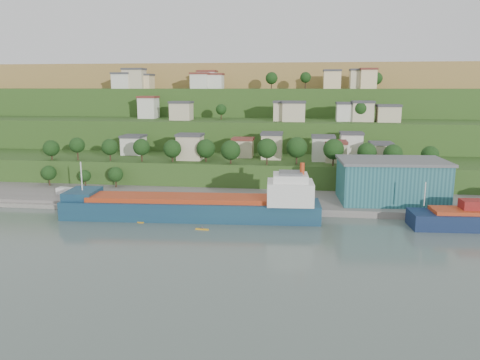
% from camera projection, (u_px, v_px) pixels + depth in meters
% --- Properties ---
extents(ground, '(500.00, 500.00, 0.00)m').
position_uv_depth(ground, '(202.00, 228.00, 120.82)').
color(ground, '#4B5B53').
rests_on(ground, ground).
extents(quay, '(220.00, 26.00, 4.00)m').
position_uv_depth(quay, '(284.00, 204.00, 145.48)').
color(quay, slate).
rests_on(quay, ground).
extents(pebble_beach, '(40.00, 18.00, 2.40)m').
position_uv_depth(pebble_beach, '(48.00, 201.00, 149.25)').
color(pebble_beach, slate).
rests_on(pebble_beach, ground).
extents(hillside, '(360.00, 211.20, 96.00)m').
position_uv_depth(hillside, '(260.00, 147.00, 284.82)').
color(hillside, '#284719').
rests_on(hillside, ground).
extents(cargo_ship_near, '(71.53, 15.30, 18.24)m').
position_uv_depth(cargo_ship_near, '(199.00, 208.00, 129.24)').
color(cargo_ship_near, '#132D4A').
rests_on(cargo_ship_near, ground).
extents(warehouse, '(32.13, 20.90, 12.80)m').
position_uv_depth(warehouse, '(391.00, 180.00, 139.48)').
color(warehouse, '#1C4D55').
rests_on(warehouse, quay).
extents(caravan, '(6.51, 3.35, 2.91)m').
position_uv_depth(caravan, '(67.00, 192.00, 150.09)').
color(caravan, silver).
rests_on(caravan, pebble_beach).
extents(dinghy, '(4.16, 1.78, 0.81)m').
position_uv_depth(dinghy, '(72.00, 198.00, 146.36)').
color(dinghy, silver).
rests_on(dinghy, pebble_beach).
extents(kayak_orange, '(3.68, 1.49, 0.91)m').
position_uv_depth(kayak_orange, '(138.00, 221.00, 125.87)').
color(kayak_orange, orange).
rests_on(kayak_orange, ground).
extents(kayak_yellow, '(3.55, 0.99, 0.87)m').
position_uv_depth(kayak_yellow, '(202.00, 229.00, 119.49)').
color(kayak_yellow, gold).
rests_on(kayak_yellow, ground).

